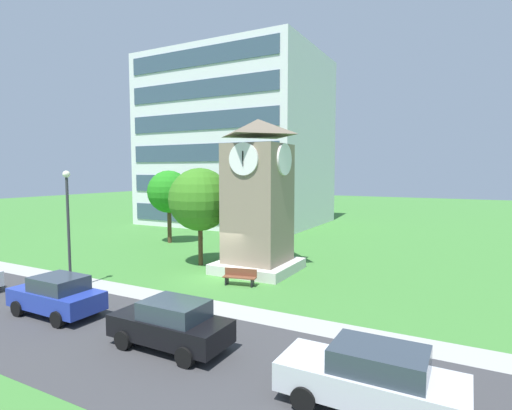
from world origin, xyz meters
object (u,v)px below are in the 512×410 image
(park_bench, at_px, (240,277))
(street_lamp, at_px, (68,217))
(tree_by_building, at_px, (169,192))
(tree_streetside, at_px, (200,200))
(clock_tower, at_px, (258,205))
(parked_car_blue, at_px, (57,295))
(parked_car_black, at_px, (171,324))
(parked_car_silver, at_px, (372,378))

(park_bench, height_order, street_lamp, street_lamp)
(tree_by_building, xyz_separation_m, tree_streetside, (7.20, -5.47, -0.07))
(clock_tower, distance_m, tree_streetside, 4.03)
(clock_tower, bearing_deg, street_lamp, -130.34)
(street_lamp, relative_size, tree_by_building, 0.99)
(tree_streetside, bearing_deg, tree_by_building, 142.78)
(park_bench, height_order, tree_by_building, tree_by_building)
(parked_car_blue, relative_size, parked_car_black, 0.98)
(tree_by_building, bearing_deg, parked_car_blue, -65.39)
(street_lamp, height_order, tree_by_building, tree_by_building)
(park_bench, distance_m, parked_car_blue, 8.78)
(park_bench, distance_m, parked_car_silver, 11.87)
(clock_tower, distance_m, parked_car_silver, 14.98)
(parked_car_black, bearing_deg, tree_by_building, 130.34)
(tree_streetside, distance_m, parked_car_blue, 10.85)
(parked_car_silver, bearing_deg, tree_by_building, 141.23)
(park_bench, height_order, parked_car_black, parked_car_black)
(tree_by_building, bearing_deg, parked_car_black, -49.66)
(street_lamp, relative_size, parked_car_silver, 1.32)
(parked_car_blue, bearing_deg, parked_car_black, -2.05)
(tree_by_building, height_order, parked_car_black, tree_by_building)
(clock_tower, distance_m, tree_by_building, 12.30)
(street_lamp, xyz_separation_m, parked_car_silver, (16.00, -3.39, -2.92))
(tree_by_building, relative_size, parked_car_black, 1.44)
(tree_streetside, height_order, parked_car_blue, tree_streetside)
(tree_by_building, distance_m, parked_car_black, 21.27)
(parked_car_silver, bearing_deg, park_bench, 136.71)
(tree_by_building, height_order, parked_car_silver, tree_by_building)
(clock_tower, xyz_separation_m, tree_by_building, (-11.21, 5.07, 0.28))
(park_bench, distance_m, street_lamp, 9.37)
(street_lamp, bearing_deg, parked_car_blue, -44.57)
(tree_by_building, height_order, parked_car_blue, tree_by_building)
(street_lamp, height_order, parked_car_black, street_lamp)
(park_bench, xyz_separation_m, parked_car_black, (1.78, -7.71, 0.40))
(street_lamp, relative_size, parked_car_black, 1.43)
(park_bench, bearing_deg, clock_tower, 100.64)
(tree_by_building, bearing_deg, tree_streetside, -37.22)
(park_bench, xyz_separation_m, tree_by_building, (-11.81, 8.29, 3.89))
(tree_streetside, bearing_deg, park_bench, -31.42)
(clock_tower, xyz_separation_m, tree_streetside, (-4.00, -0.40, 0.21))
(tree_streetside, relative_size, parked_car_black, 1.48)
(street_lamp, bearing_deg, clock_tower, 49.66)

